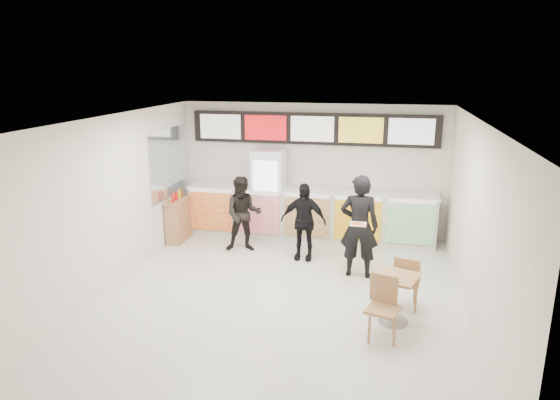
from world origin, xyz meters
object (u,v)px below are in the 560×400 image
(customer_main, at_px, (359,226))
(cafe_table, at_px, (395,290))
(service_counter, at_px, (309,214))
(condiment_ledge, at_px, (178,220))
(customer_mid, at_px, (303,221))
(customer_left, at_px, (243,214))
(drinks_fridge, at_px, (269,193))

(customer_main, bearing_deg, cafe_table, 112.63)
(service_counter, height_order, condiment_ledge, service_counter)
(customer_main, bearing_deg, customer_mid, -27.52)
(customer_left, bearing_deg, drinks_fridge, 61.26)
(drinks_fridge, height_order, condiment_ledge, drinks_fridge)
(service_counter, relative_size, condiment_ledge, 4.94)
(service_counter, xyz_separation_m, customer_main, (1.21, -1.88, 0.39))
(drinks_fridge, xyz_separation_m, condiment_ledge, (-1.89, -0.78, -0.52))
(customer_main, height_order, cafe_table, customer_main)
(drinks_fridge, relative_size, condiment_ledge, 1.78)
(drinks_fridge, xyz_separation_m, customer_left, (-0.30, -1.07, -0.20))
(customer_left, bearing_deg, service_counter, 27.27)
(condiment_ledge, bearing_deg, customer_main, -15.47)
(cafe_table, height_order, condiment_ledge, condiment_ledge)
(service_counter, bearing_deg, customer_main, -57.20)
(customer_main, bearing_deg, condiment_ledge, -14.11)
(condiment_ledge, bearing_deg, service_counter, 15.11)
(customer_mid, bearing_deg, drinks_fridge, 130.33)
(service_counter, xyz_separation_m, cafe_table, (1.86, -3.54, -0.04))
(customer_mid, bearing_deg, cafe_table, -50.30)
(drinks_fridge, height_order, customer_mid, drinks_fridge)
(service_counter, xyz_separation_m, condiment_ledge, (-2.82, -0.76, -0.09))
(customer_left, xyz_separation_m, cafe_table, (3.09, -2.49, -0.27))
(cafe_table, bearing_deg, customer_main, 128.70)
(service_counter, relative_size, drinks_fridge, 2.78)
(service_counter, distance_m, customer_mid, 1.27)
(customer_left, height_order, condiment_ledge, customer_left)
(customer_mid, relative_size, cafe_table, 0.98)
(customer_left, bearing_deg, condiment_ledge, 156.53)
(drinks_fridge, bearing_deg, customer_left, -105.57)
(customer_main, relative_size, customer_left, 1.21)
(customer_main, bearing_deg, service_counter, -55.84)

